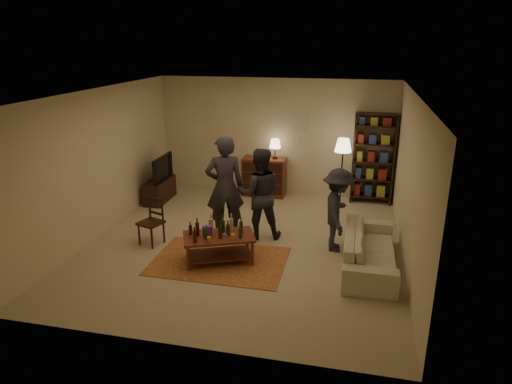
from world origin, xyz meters
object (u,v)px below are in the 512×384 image
(tv_stand, at_px, (159,185))
(person_right, at_px, (260,194))
(dresser, at_px, (264,176))
(person_left, at_px, (225,187))
(coffee_table, at_px, (218,239))
(person_by_sofa, at_px, (337,210))
(dining_chair, at_px, (153,219))
(bookshelf, at_px, (373,158))
(sofa, at_px, (370,249))
(floor_lamp, at_px, (343,150))

(tv_stand, xyz_separation_m, person_right, (2.65, -1.44, 0.46))
(dresser, relative_size, person_left, 0.70)
(coffee_table, height_order, person_by_sofa, person_by_sofa)
(person_by_sofa, bearing_deg, dining_chair, 91.81)
(person_left, height_order, person_right, person_left)
(coffee_table, bearing_deg, person_by_sofa, 25.75)
(tv_stand, bearing_deg, bookshelf, 11.80)
(sofa, height_order, person_left, person_left)
(coffee_table, xyz_separation_m, dresser, (0.05, 3.49, 0.06))
(coffee_table, relative_size, dining_chair, 1.49)
(coffee_table, height_order, floor_lamp, floor_lamp)
(bookshelf, xyz_separation_m, person_left, (-2.67, -2.52, -0.07))
(dining_chair, height_order, tv_stand, tv_stand)
(bookshelf, distance_m, person_right, 3.17)
(floor_lamp, xyz_separation_m, person_right, (-1.39, -2.01, -0.43))
(coffee_table, xyz_separation_m, person_right, (0.45, 1.14, 0.44))
(dresser, relative_size, sofa, 0.65)
(coffee_table, bearing_deg, tv_stand, 130.44)
(dining_chair, relative_size, bookshelf, 0.44)
(floor_lamp, height_order, person_by_sofa, floor_lamp)
(dresser, distance_m, person_right, 2.42)
(dresser, relative_size, bookshelf, 0.67)
(dining_chair, bearing_deg, person_by_sofa, 27.11)
(bookshelf, bearing_deg, dresser, -178.43)
(coffee_table, height_order, person_left, person_left)
(dining_chair, distance_m, bookshelf, 4.99)
(person_left, xyz_separation_m, person_by_sofa, (2.05, -0.13, -0.23))
(person_right, xyz_separation_m, person_by_sofa, (1.43, -0.23, -0.11))
(bookshelf, relative_size, person_right, 1.19)
(person_right, relative_size, person_by_sofa, 1.16)
(dining_chair, distance_m, dresser, 3.36)
(tv_stand, relative_size, dresser, 0.78)
(dining_chair, height_order, person_left, person_left)
(dresser, xyz_separation_m, person_right, (0.40, -2.36, 0.37))
(dresser, bearing_deg, tv_stand, -157.93)
(person_left, xyz_separation_m, person_right, (0.63, 0.10, -0.12))
(dining_chair, relative_size, sofa, 0.42)
(bookshelf, xyz_separation_m, floor_lamp, (-0.65, -0.42, 0.24))
(floor_lamp, xyz_separation_m, sofa, (0.61, -2.76, -0.97))
(tv_stand, relative_size, person_right, 0.62)
(dining_chair, distance_m, sofa, 3.82)
(dining_chair, bearing_deg, bookshelf, 57.94)
(coffee_table, relative_size, tv_stand, 1.24)
(person_by_sofa, bearing_deg, sofa, -139.01)
(dresser, height_order, person_by_sofa, person_by_sofa)
(coffee_table, height_order, dresser, dresser)
(person_right, bearing_deg, sofa, 143.93)
(tv_stand, bearing_deg, sofa, -25.34)
(sofa, xyz_separation_m, person_left, (-2.62, 0.66, 0.66))
(dining_chair, xyz_separation_m, bookshelf, (3.86, 3.11, 0.58))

